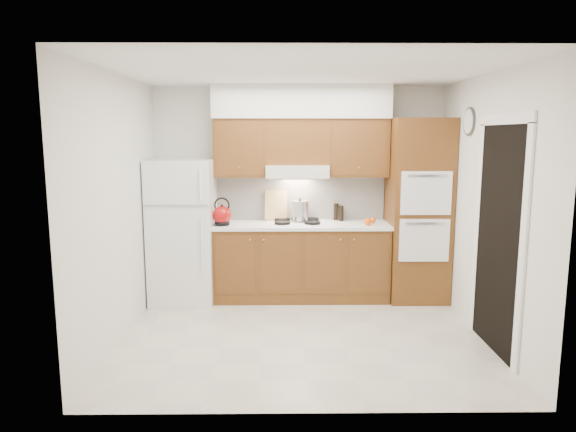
{
  "coord_description": "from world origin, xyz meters",
  "views": [
    {
      "loc": [
        -0.2,
        -4.97,
        2.01
      ],
      "look_at": [
        -0.14,
        0.45,
        1.15
      ],
      "focal_mm": 32.0,
      "sensor_mm": 36.0,
      "label": 1
    }
  ],
  "objects_px": {
    "fridge": "(183,231)",
    "oven_cabinet": "(418,210)",
    "stock_pot": "(300,211)",
    "kettle": "(222,215)"
  },
  "relations": [
    {
      "from": "kettle",
      "to": "stock_pot",
      "type": "xyz_separation_m",
      "value": [
        0.94,
        0.21,
        0.02
      ]
    },
    {
      "from": "stock_pot",
      "to": "oven_cabinet",
      "type": "bearing_deg",
      "value": -4.18
    },
    {
      "from": "oven_cabinet",
      "to": "fridge",
      "type": "bearing_deg",
      "value": -179.3
    },
    {
      "from": "fridge",
      "to": "stock_pot",
      "type": "distance_m",
      "value": 1.44
    },
    {
      "from": "kettle",
      "to": "stock_pot",
      "type": "height_order",
      "value": "stock_pot"
    },
    {
      "from": "fridge",
      "to": "oven_cabinet",
      "type": "distance_m",
      "value": 2.86
    },
    {
      "from": "fridge",
      "to": "stock_pot",
      "type": "height_order",
      "value": "fridge"
    },
    {
      "from": "kettle",
      "to": "stock_pot",
      "type": "distance_m",
      "value": 0.96
    },
    {
      "from": "fridge",
      "to": "stock_pot",
      "type": "bearing_deg",
      "value": 5.62
    },
    {
      "from": "oven_cabinet",
      "to": "stock_pot",
      "type": "xyz_separation_m",
      "value": [
        -1.43,
        0.1,
        -0.02
      ]
    }
  ]
}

